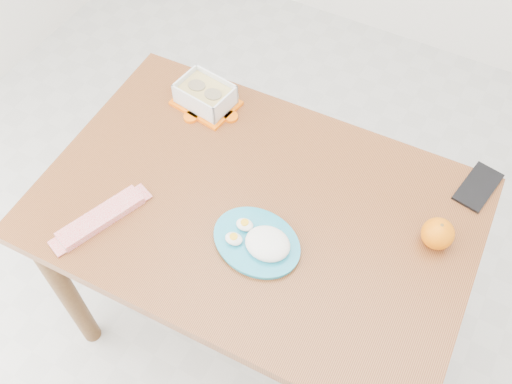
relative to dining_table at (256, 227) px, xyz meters
The scene contains 7 objects.
ground 0.64m from the dining_table, ahead, with size 3.50×3.50×0.00m, color #B7B7B2.
dining_table is the anchor object (origin of this frame).
food_container 0.42m from the dining_table, 140.58° to the left, with size 0.19×0.16×0.08m.
orange_fruit 0.48m from the dining_table, 14.37° to the left, with size 0.08×0.08×0.08m, color #FF6A05.
rice_plate 0.18m from the dining_table, 56.93° to the right, with size 0.26×0.26×0.06m.
candy_bar 0.41m from the dining_table, 145.09° to the right, with size 0.23×0.06×0.02m, color red.
smartphone 0.60m from the dining_table, 33.77° to the left, with size 0.08×0.15×0.01m, color black.
Camera 1 is at (0.35, -0.73, 1.98)m, focal length 40.00 mm.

